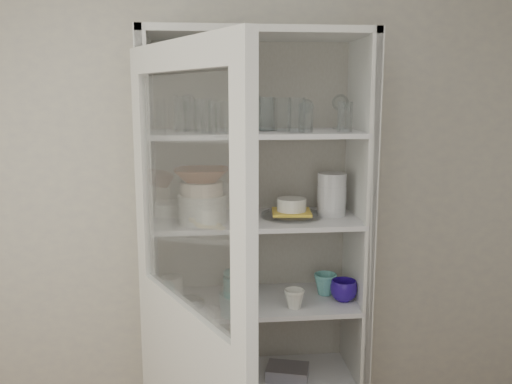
% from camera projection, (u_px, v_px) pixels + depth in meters
% --- Properties ---
extents(wall_back, '(3.60, 0.02, 2.60)m').
position_uv_depth(wall_back, '(212.00, 200.00, 2.71)').
color(wall_back, '#B1ADA5').
rests_on(wall_back, ground).
extents(pantry_cabinet, '(1.00, 0.45, 2.10)m').
position_uv_depth(pantry_cabinet, '(255.00, 278.00, 2.63)').
color(pantry_cabinet, beige).
rests_on(pantry_cabinet, floor).
extents(cupboard_door, '(0.42, 0.83, 2.00)m').
position_uv_depth(cupboard_door, '(188.00, 364.00, 1.94)').
color(cupboard_door, beige).
rests_on(cupboard_door, floor).
extents(tumbler_0, '(0.08, 0.08, 0.15)m').
position_uv_depth(tumbler_0, '(203.00, 116.00, 2.27)').
color(tumbler_0, silver).
rests_on(tumbler_0, shelf_glass).
extents(tumbler_1, '(0.08, 0.08, 0.14)m').
position_uv_depth(tumbler_1, '(209.00, 117.00, 2.30)').
color(tumbler_1, silver).
rests_on(tumbler_1, shelf_glass).
extents(tumbler_2, '(0.08, 0.08, 0.13)m').
position_uv_depth(tumbler_2, '(230.00, 117.00, 2.31)').
color(tumbler_2, silver).
rests_on(tumbler_2, shelf_glass).
extents(tumbler_3, '(0.09, 0.09, 0.14)m').
position_uv_depth(tumbler_3, '(244.00, 116.00, 2.32)').
color(tumbler_3, silver).
rests_on(tumbler_3, shelf_glass).
extents(tumbler_4, '(0.10, 0.10, 0.15)m').
position_uv_depth(tumbler_4, '(296.00, 115.00, 2.33)').
color(tumbler_4, silver).
rests_on(tumbler_4, shelf_glass).
extents(tumbler_5, '(0.08, 0.08, 0.13)m').
position_uv_depth(tumbler_5, '(306.00, 118.00, 2.33)').
color(tumbler_5, silver).
rests_on(tumbler_5, shelf_glass).
extents(tumbler_6, '(0.09, 0.09, 0.13)m').
position_uv_depth(tumbler_6, '(345.00, 117.00, 2.35)').
color(tumbler_6, silver).
rests_on(tumbler_6, shelf_glass).
extents(tumbler_7, '(0.08, 0.08, 0.15)m').
position_uv_depth(tumbler_7, '(183.00, 114.00, 2.39)').
color(tumbler_7, silver).
rests_on(tumbler_7, shelf_glass).
extents(tumbler_8, '(0.08, 0.08, 0.13)m').
position_uv_depth(tumbler_8, '(216.00, 117.00, 2.39)').
color(tumbler_8, silver).
rests_on(tumbler_8, shelf_glass).
extents(tumbler_9, '(0.09, 0.09, 0.13)m').
position_uv_depth(tumbler_9, '(192.00, 116.00, 2.39)').
color(tumbler_9, silver).
rests_on(tumbler_9, shelf_glass).
extents(tumbler_10, '(0.09, 0.09, 0.15)m').
position_uv_depth(tumbler_10, '(267.00, 114.00, 2.45)').
color(tumbler_10, silver).
rests_on(tumbler_10, shelf_glass).
extents(tumbler_11, '(0.08, 0.08, 0.15)m').
position_uv_depth(tumbler_11, '(266.00, 114.00, 2.42)').
color(tumbler_11, silver).
rests_on(tumbler_11, shelf_glass).
extents(goblet_0, '(0.08, 0.08, 0.18)m').
position_uv_depth(goblet_0, '(188.00, 111.00, 2.48)').
color(goblet_0, silver).
rests_on(goblet_0, shelf_glass).
extents(goblet_1, '(0.08, 0.08, 0.18)m').
position_uv_depth(goblet_1, '(254.00, 110.00, 2.55)').
color(goblet_1, silver).
rests_on(goblet_1, shelf_glass).
extents(goblet_2, '(0.07, 0.07, 0.15)m').
position_uv_depth(goblet_2, '(307.00, 113.00, 2.57)').
color(goblet_2, silver).
rests_on(goblet_2, shelf_glass).
extents(goblet_3, '(0.08, 0.08, 0.18)m').
position_uv_depth(goblet_3, '(340.00, 110.00, 2.56)').
color(goblet_3, silver).
rests_on(goblet_3, shelf_glass).
extents(plate_stack_front, '(0.21, 0.21, 0.13)m').
position_uv_depth(plate_stack_front, '(202.00, 209.00, 2.40)').
color(plate_stack_front, silver).
rests_on(plate_stack_front, shelf_plates).
extents(plate_stack_back, '(0.19, 0.19, 0.06)m').
position_uv_depth(plate_stack_back, '(168.00, 208.00, 2.59)').
color(plate_stack_back, silver).
rests_on(plate_stack_back, shelf_plates).
extents(cream_bowl, '(0.19, 0.19, 0.06)m').
position_uv_depth(cream_bowl, '(202.00, 188.00, 2.39)').
color(cream_bowl, beige).
rests_on(cream_bowl, plate_stack_front).
extents(terracotta_bowl, '(0.26, 0.26, 0.06)m').
position_uv_depth(terracotta_bowl, '(201.00, 175.00, 2.38)').
color(terracotta_bowl, brown).
rests_on(terracotta_bowl, cream_bowl).
extents(glass_platter, '(0.31, 0.31, 0.02)m').
position_uv_depth(glass_platter, '(291.00, 215.00, 2.52)').
color(glass_platter, silver).
rests_on(glass_platter, shelf_plates).
extents(yellow_trivet, '(0.19, 0.19, 0.01)m').
position_uv_depth(yellow_trivet, '(291.00, 212.00, 2.52)').
color(yellow_trivet, yellow).
rests_on(yellow_trivet, glass_platter).
extents(white_ramekin, '(0.14, 0.14, 0.06)m').
position_uv_depth(white_ramekin, '(292.00, 205.00, 2.51)').
color(white_ramekin, silver).
rests_on(white_ramekin, yellow_trivet).
extents(grey_bowl_stack, '(0.13, 0.13, 0.20)m').
position_uv_depth(grey_bowl_stack, '(332.00, 194.00, 2.54)').
color(grey_bowl_stack, '#B5B5B5').
rests_on(grey_bowl_stack, shelf_plates).
extents(mug_blue, '(0.16, 0.16, 0.10)m').
position_uv_depth(mug_blue, '(344.00, 290.00, 2.56)').
color(mug_blue, navy).
rests_on(mug_blue, shelf_mugs).
extents(mug_teal, '(0.15, 0.15, 0.10)m').
position_uv_depth(mug_teal, '(325.00, 284.00, 2.64)').
color(mug_teal, '#1B797B').
rests_on(mug_teal, shelf_mugs).
extents(mug_white, '(0.12, 0.12, 0.09)m').
position_uv_depth(mug_white, '(294.00, 299.00, 2.47)').
color(mug_white, silver).
rests_on(mug_white, shelf_mugs).
extents(teal_jar, '(0.10, 0.10, 0.12)m').
position_uv_depth(teal_jar, '(234.00, 284.00, 2.61)').
color(teal_jar, '#1B797B').
rests_on(teal_jar, shelf_mugs).
extents(measuring_cups, '(0.10, 0.10, 0.04)m').
position_uv_depth(measuring_cups, '(189.00, 302.00, 2.49)').
color(measuring_cups, '#B3B2B3').
rests_on(measuring_cups, shelf_mugs).
extents(white_canister, '(0.13, 0.13, 0.12)m').
position_uv_depth(white_canister, '(173.00, 288.00, 2.56)').
color(white_canister, silver).
rests_on(white_canister, shelf_mugs).
extents(cream_dish, '(0.32, 0.32, 0.08)m').
position_uv_depth(cream_dish, '(197.00, 370.00, 2.64)').
color(cream_dish, beige).
rests_on(cream_dish, shelf_bot).
extents(tin_box, '(0.23, 0.19, 0.06)m').
position_uv_depth(tin_box, '(288.00, 372.00, 2.63)').
color(tin_box, gray).
rests_on(tin_box, shelf_bot).
extents(tumbler_12, '(0.07, 0.07, 0.15)m').
position_uv_depth(tumbler_12, '(283.00, 115.00, 2.41)').
color(tumbler_12, silver).
rests_on(tumbler_12, shelf_glass).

